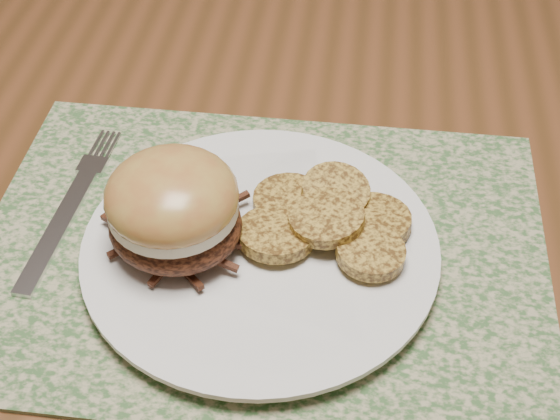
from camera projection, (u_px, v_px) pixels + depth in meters
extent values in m
cylinder|color=brown|center=(57.00, 184.00, 1.26)|extent=(0.06, 0.06, 0.71)
cube|color=#395D30|center=(261.00, 249.00, 0.62)|extent=(0.45, 0.33, 0.00)
cylinder|color=white|center=(261.00, 250.00, 0.61)|extent=(0.26, 0.26, 0.02)
ellipsoid|color=black|center=(175.00, 224.00, 0.59)|extent=(0.13, 0.13, 0.04)
cylinder|color=beige|center=(173.00, 206.00, 0.57)|extent=(0.13, 0.13, 0.01)
ellipsoid|color=#A27935|center=(172.00, 196.00, 0.56)|extent=(0.13, 0.13, 0.05)
cylinder|color=#AD8833|center=(290.00, 201.00, 0.63)|extent=(0.08, 0.08, 0.01)
cylinder|color=#AD8833|center=(336.00, 191.00, 0.62)|extent=(0.08, 0.08, 0.02)
cylinder|color=#AD8833|center=(369.00, 222.00, 0.61)|extent=(0.08, 0.08, 0.02)
cylinder|color=#AD8833|center=(276.00, 234.00, 0.59)|extent=(0.08, 0.08, 0.02)
cylinder|color=#AD8833|center=(327.00, 218.00, 0.59)|extent=(0.08, 0.08, 0.02)
cylinder|color=#AD8833|center=(371.00, 252.00, 0.58)|extent=(0.07, 0.07, 0.01)
cube|color=silver|center=(57.00, 230.00, 0.63)|extent=(0.03, 0.14, 0.00)
cube|color=silver|center=(93.00, 165.00, 0.68)|extent=(0.02, 0.02, 0.00)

